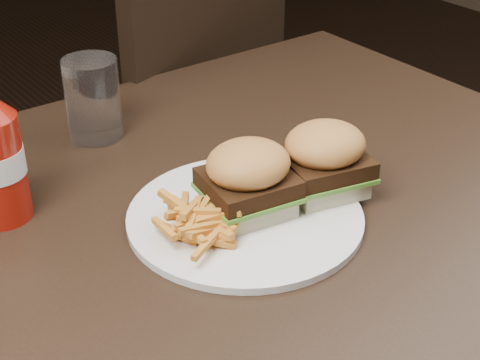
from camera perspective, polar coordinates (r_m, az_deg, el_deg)
dining_table at (r=0.86m, az=-5.49°, el=-4.70°), size 1.20×0.80×0.04m
chair_far at (r=1.66m, az=-7.88°, el=1.53°), size 0.60×0.60×0.05m
plate at (r=0.86m, az=0.40°, el=-2.87°), size 0.28×0.28×0.01m
sandwich_half_a at (r=0.85m, az=0.63°, el=-1.76°), size 0.10×0.09×0.02m
sandwich_half_b at (r=0.90m, az=6.44°, el=-0.13°), size 0.10×0.10×0.02m
fries_pile at (r=0.81m, az=-3.13°, el=-2.77°), size 0.11×0.11×0.04m
tumbler at (r=1.04m, az=-11.33°, el=6.09°), size 0.10×0.10×0.12m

